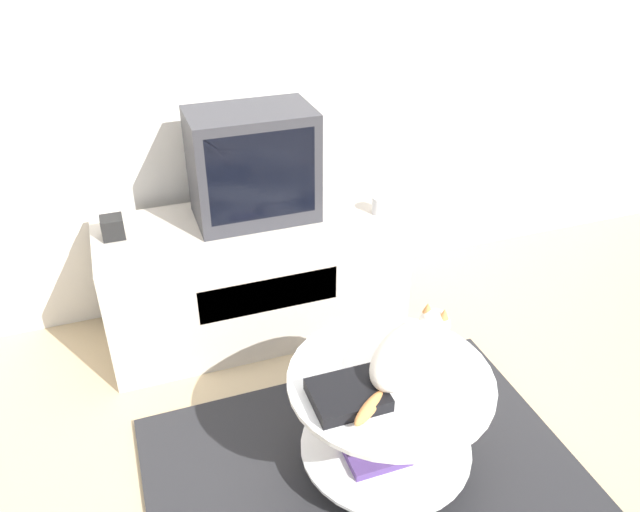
{
  "coord_description": "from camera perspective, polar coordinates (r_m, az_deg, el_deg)",
  "views": [
    {
      "loc": [
        -0.67,
        -1.37,
        1.91
      ],
      "look_at": [
        0.01,
        0.56,
        0.65
      ],
      "focal_mm": 35.0,
      "sensor_mm": 36.0,
      "label": 1
    }
  ],
  "objects": [
    {
      "name": "ground_plane",
      "position": [
        2.45,
        4.37,
        -19.93
      ],
      "size": [
        12.0,
        12.0,
        0.0
      ],
      "primitive_type": "plane",
      "color": "tan"
    },
    {
      "name": "wall_back",
      "position": [
        2.92,
        -6.08,
        19.27
      ],
      "size": [
        8.0,
        0.05,
        2.6
      ],
      "color": "silver",
      "rests_on": "ground_plane"
    },
    {
      "name": "rug",
      "position": [
        2.44,
        4.38,
        -19.78
      ],
      "size": [
        1.57,
        1.16,
        0.02
      ],
      "color": "#28282B",
      "rests_on": "ground_plane"
    },
    {
      "name": "tv_stand",
      "position": [
        2.96,
        -5.97,
        -1.74
      ],
      "size": [
        1.37,
        0.53,
        0.59
      ],
      "color": "beige",
      "rests_on": "ground_plane"
    },
    {
      "name": "tv",
      "position": [
        2.74,
        -6.16,
        8.25
      ],
      "size": [
        0.53,
        0.33,
        0.49
      ],
      "color": "#333338",
      "rests_on": "tv_stand"
    },
    {
      "name": "speaker",
      "position": [
        2.77,
        -18.44,
        2.5
      ],
      "size": [
        0.09,
        0.09,
        0.09
      ],
      "color": "black",
      "rests_on": "tv_stand"
    },
    {
      "name": "mug",
      "position": [
        2.84,
        5.6,
        4.67
      ],
      "size": [
        0.08,
        0.08,
        0.08
      ],
      "color": "white",
      "rests_on": "tv_stand"
    },
    {
      "name": "coffee_table",
      "position": [
        2.27,
        6.19,
        -14.11
      ],
      "size": [
        0.71,
        0.71,
        0.44
      ],
      "color": "#B2B2B7",
      "rests_on": "rug"
    },
    {
      "name": "dvd_box",
      "position": [
        2.05,
        2.57,
        -12.56
      ],
      "size": [
        0.24,
        0.19,
        0.04
      ],
      "color": "black",
      "rests_on": "coffee_table"
    },
    {
      "name": "cat",
      "position": [
        2.16,
        8.2,
        -8.62
      ],
      "size": [
        0.52,
        0.41,
        0.15
      ],
      "rotation": [
        0.0,
        0.0,
        0.64
      ],
      "color": "silver",
      "rests_on": "coffee_table"
    }
  ]
}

